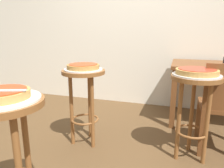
{
  "coord_description": "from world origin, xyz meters",
  "views": [
    {
      "loc": [
        0.63,
        -1.55,
        1.09
      ],
      "look_at": [
        0.11,
        0.07,
        0.67
      ],
      "focal_mm": 33.62,
      "sensor_mm": 36.0,
      "label": 1
    }
  ],
  "objects": [
    {
      "name": "stool_leftside",
      "position": [
        0.78,
        0.27,
        0.56
      ],
      "size": [
        0.41,
        0.41,
        0.75
      ],
      "color": "brown",
      "rests_on": "ground_plane"
    },
    {
      "name": "dining_table",
      "position": [
        1.1,
        1.17,
        0.63
      ],
      "size": [
        1.09,
        0.74,
        0.74
      ],
      "color": "brown",
      "rests_on": "ground_plane"
    },
    {
      "name": "stool_foreground",
      "position": [
        -0.22,
        -0.74,
        0.56
      ],
      "size": [
        0.41,
        0.41,
        0.75
      ],
      "color": "brown",
      "rests_on": "ground_plane"
    },
    {
      "name": "serving_plate_foreground",
      "position": [
        -0.22,
        -0.74,
        0.76
      ],
      "size": [
        0.38,
        0.38,
        0.01
      ],
      "primitive_type": "cylinder",
      "color": "white",
      "rests_on": "stool_foreground"
    },
    {
      "name": "stool_middle",
      "position": [
        -0.23,
        0.22,
        0.56
      ],
      "size": [
        0.41,
        0.41,
        0.75
      ],
      "color": "brown",
      "rests_on": "ground_plane"
    },
    {
      "name": "ground_plane",
      "position": [
        0.0,
        0.0,
        0.0
      ],
      "size": [
        6.0,
        6.0,
        0.0
      ],
      "primitive_type": "plane",
      "color": "brown"
    },
    {
      "name": "pizza_leftside",
      "position": [
        0.78,
        0.27,
        0.78
      ],
      "size": [
        0.34,
        0.34,
        0.05
      ],
      "color": "tan",
      "rests_on": "serving_plate_leftside"
    },
    {
      "name": "serving_plate_leftside",
      "position": [
        0.78,
        0.27,
        0.76
      ],
      "size": [
        0.39,
        0.39,
        0.01
      ],
      "primitive_type": "cylinder",
      "color": "silver",
      "rests_on": "stool_leftside"
    },
    {
      "name": "pizza_server_knife",
      "position": [
        -0.19,
        -0.76,
        0.81
      ],
      "size": [
        0.21,
        0.1,
        0.01
      ],
      "primitive_type": "cube",
      "rotation": [
        0.0,
        0.0,
        0.35
      ],
      "color": "silver",
      "rests_on": "pizza_foreground"
    },
    {
      "name": "back_wall",
      "position": [
        0.0,
        1.65,
        1.5
      ],
      "size": [
        6.0,
        0.1,
        3.0
      ],
      "primitive_type": "cube",
      "color": "silver",
      "rests_on": "ground_plane"
    },
    {
      "name": "pizza_middle",
      "position": [
        -0.23,
        0.22,
        0.78
      ],
      "size": [
        0.3,
        0.3,
        0.05
      ],
      "color": "#B78442",
      "rests_on": "serving_plate_middle"
    },
    {
      "name": "pizza_foreground",
      "position": [
        -0.22,
        -0.74,
        0.78
      ],
      "size": [
        0.27,
        0.27,
        0.05
      ],
      "color": "tan",
      "rests_on": "serving_plate_foreground"
    },
    {
      "name": "serving_plate_middle",
      "position": [
        -0.23,
        0.22,
        0.76
      ],
      "size": [
        0.36,
        0.36,
        0.01
      ],
      "primitive_type": "cylinder",
      "color": "silver",
      "rests_on": "stool_middle"
    }
  ]
}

